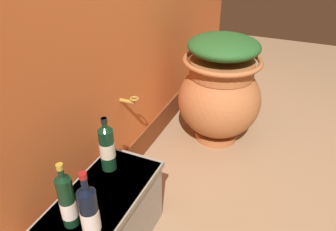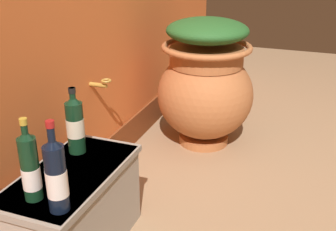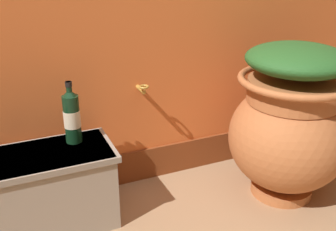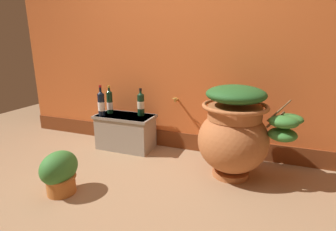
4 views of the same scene
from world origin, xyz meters
The scene contains 3 objects.
terracotta_urn centered at (0.62, 0.64, 0.44)m, with size 0.89×0.64×0.86m.
stone_ledge centered at (-0.66, 0.88, 0.22)m, with size 0.68×0.36×0.40m.
wine_bottle_right centered at (-0.49, 0.95, 0.55)m, with size 0.08×0.08×0.31m.
Camera 3 is at (-0.77, -0.86, 1.30)m, focal length 42.38 mm.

